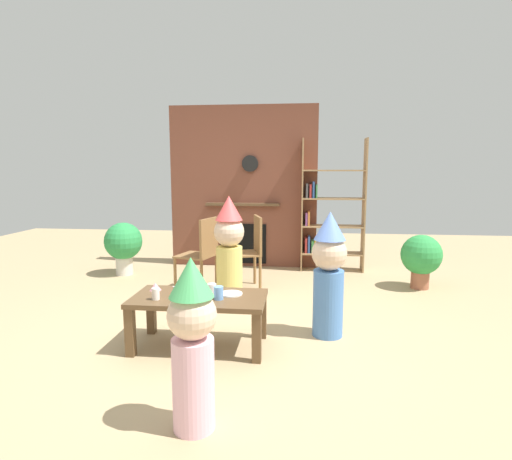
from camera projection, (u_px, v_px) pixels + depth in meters
ground_plane at (235, 328)px, 3.88m from camera, size 12.00×12.00×0.00m
brick_fireplace_feature at (244, 188)px, 6.30m from camera, size 2.20×0.28×2.40m
bookshelf at (328, 211)px, 6.02m from camera, size 0.90×0.28×1.90m
coffee_table at (199, 305)px, 3.44m from camera, size 1.09×0.56×0.43m
paper_cup_near_left at (189, 287)px, 3.53m from camera, size 0.07×0.07×0.09m
paper_cup_near_right at (156, 294)px, 3.33m from camera, size 0.06×0.06×0.09m
paper_cup_center at (191, 291)px, 3.42m from camera, size 0.07×0.07×0.09m
paper_cup_far_left at (212, 290)px, 3.44m from camera, size 0.08×0.08×0.10m
paper_cup_far_right at (219, 293)px, 3.34m from camera, size 0.08×0.08×0.11m
paper_plate_front at (231, 294)px, 3.48m from camera, size 0.19×0.19×0.01m
paper_plate_rear at (197, 301)px, 3.28m from camera, size 0.20×0.20×0.01m
birthday_cake_slice at (155, 287)px, 3.59m from camera, size 0.10×0.10×0.07m
table_fork at (176, 289)px, 3.63m from camera, size 0.10×0.13×0.01m
child_with_cone_hat at (192, 340)px, 2.32m from camera, size 0.28×0.28×1.00m
child_in_pink at (329, 271)px, 3.64m from camera, size 0.31×0.31×1.11m
child_by_the_chairs at (229, 247)px, 4.53m from camera, size 0.33×0.33×1.19m
dining_chair_left at (202, 250)px, 4.97m from camera, size 0.50×0.50×0.90m
dining_chair_middle at (250, 248)px, 5.14m from camera, size 0.50×0.50×0.90m
potted_plant_tall at (421, 257)px, 5.14m from camera, size 0.49×0.49×0.67m
potted_plant_short at (123, 243)px, 5.81m from camera, size 0.52×0.52×0.74m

